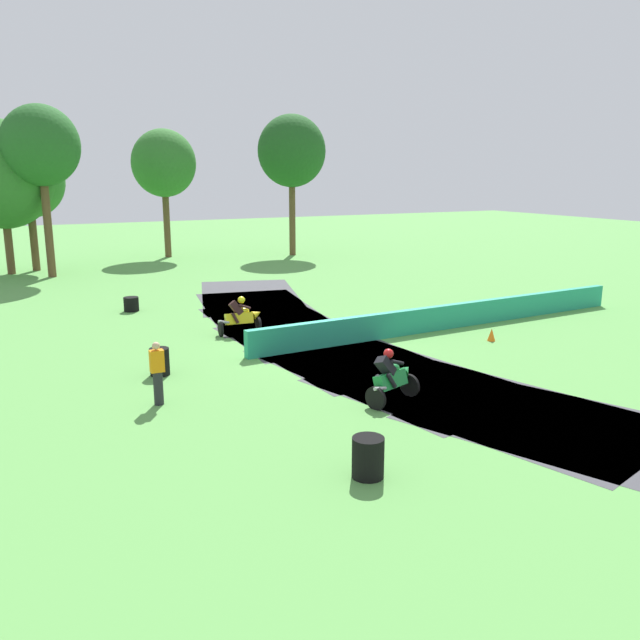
{
  "coord_description": "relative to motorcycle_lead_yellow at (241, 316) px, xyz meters",
  "views": [
    {
      "loc": [
        -9.46,
        -18.81,
        5.73
      ],
      "look_at": [
        0.04,
        0.17,
        0.9
      ],
      "focal_mm": 36.51,
      "sensor_mm": 36.0,
      "label": 1
    }
  ],
  "objects": [
    {
      "name": "motorcycle_lead_yellow",
      "position": [
        0.0,
        0.0,
        0.0
      ],
      "size": [
        1.7,
        0.84,
        1.43
      ],
      "color": "black",
      "rests_on": "ground"
    },
    {
      "name": "traffic_cone",
      "position": [
        7.46,
        -4.83,
        -0.43
      ],
      "size": [
        0.28,
        0.28,
        0.44
      ],
      "primitive_type": "cone",
      "color": "orange",
      "rests_on": "ground"
    },
    {
      "name": "tree_far_left",
      "position": [
        11.2,
        20.34,
        6.48
      ],
      "size": [
        4.68,
        4.68,
        9.63
      ],
      "color": "brown",
      "rests_on": "ground"
    },
    {
      "name": "ground_plane",
      "position": [
        1.77,
        -2.95,
        -0.65
      ],
      "size": [
        120.0,
        120.0,
        0.0
      ],
      "primitive_type": "plane",
      "color": "#569947"
    },
    {
      "name": "track_marshal",
      "position": [
        -4.37,
        -6.03,
        0.17
      ],
      "size": [
        0.34,
        0.24,
        1.63
      ],
      "color": "#232328",
      "rests_on": "ground"
    },
    {
      "name": "tree_distant",
      "position": [
        -4.97,
        17.28,
        6.43
      ],
      "size": [
        4.13,
        4.13,
        9.31
      ],
      "color": "brown",
      "rests_on": "ground"
    },
    {
      "name": "tree_far_right",
      "position": [
        -5.61,
        20.3,
        4.57
      ],
      "size": [
        4.08,
        4.08,
        7.4
      ],
      "color": "brown",
      "rests_on": "ground"
    },
    {
      "name": "tire_stack_near",
      "position": [
        -2.79,
        5.86,
        -0.35
      ],
      "size": [
        0.62,
        0.62,
        0.6
      ],
      "color": "black",
      "rests_on": "ground"
    },
    {
      "name": "tree_mid_rise",
      "position": [
        3.01,
        23.13,
        5.65
      ],
      "size": [
        4.29,
        4.29,
        8.6
      ],
      "color": "brown",
      "rests_on": "ground"
    },
    {
      "name": "track_asphalt",
      "position": [
        2.56,
        -2.9,
        -0.65
      ],
      "size": [
        8.59,
        29.36,
        0.01
      ],
      "color": "#3D3D42",
      "rests_on": "ground"
    },
    {
      "name": "tire_stack_mid_b",
      "position": [
        -1.7,
        -11.84,
        -0.25
      ],
      "size": [
        0.62,
        0.62,
        0.8
      ],
      "color": "black",
      "rests_on": "ground"
    },
    {
      "name": "motorcycle_chase_green",
      "position": [
        1.03,
        -8.43,
        -0.01
      ],
      "size": [
        1.67,
        1.2,
        1.43
      ],
      "color": "black",
      "rests_on": "ground"
    },
    {
      "name": "safety_barrier",
      "position": [
        7.45,
        -2.62,
        -0.2
      ],
      "size": [
        16.84,
        1.28,
        0.9
      ],
      "primitive_type": "cube",
      "rotation": [
        0.0,
        0.0,
        -1.51
      ],
      "color": "#239375",
      "rests_on": "ground"
    },
    {
      "name": "tire_stack_mid_a",
      "position": [
        -3.78,
        -3.59,
        -0.25
      ],
      "size": [
        0.56,
        0.56,
        0.8
      ],
      "color": "black",
      "rests_on": "ground"
    },
    {
      "name": "tree_behind_barrier",
      "position": [
        -6.98,
        19.49,
        4.96
      ],
      "size": [
        5.76,
        5.76,
        8.64
      ],
      "color": "brown",
      "rests_on": "ground"
    }
  ]
}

